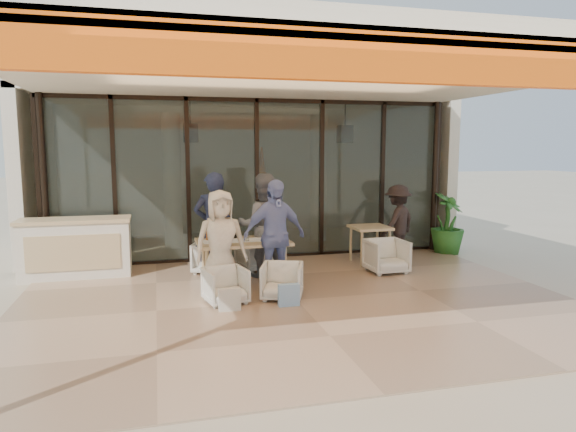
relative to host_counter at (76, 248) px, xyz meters
name	(u,v)px	position (x,y,z in m)	size (l,w,h in m)	color
ground	(297,302)	(3.33, -2.30, -0.53)	(70.00, 70.00, 0.00)	#C6B293
terrace_floor	(297,301)	(3.33, -2.30, -0.53)	(8.00, 6.00, 0.01)	tan
terrace_structure	(302,72)	(3.33, -2.56, 2.72)	(8.00, 6.00, 3.40)	silver
glass_storefront	(257,180)	(3.33, 0.70, 1.07)	(8.08, 0.10, 3.20)	#9EADA3
interior_block	(239,148)	(3.34, 3.02, 1.70)	(9.05, 3.62, 3.52)	silver
host_counter	(76,248)	(0.00, 0.00, 0.00)	(1.85, 0.65, 1.04)	silver
dining_table	(243,244)	(2.72, -1.18, 0.15)	(1.50, 0.90, 0.93)	#DCC286
chair_far_left	(212,256)	(2.30, -0.24, -0.21)	(0.62, 0.58, 0.64)	silver
chair_far_right	(257,252)	(3.14, -0.24, -0.19)	(0.67, 0.63, 0.69)	silver
chair_near_left	(226,284)	(2.30, -2.14, -0.24)	(0.57, 0.53, 0.59)	silver
chair_near_right	(282,280)	(3.14, -2.14, -0.23)	(0.59, 0.55, 0.61)	silver
diner_navy	(214,226)	(2.30, -0.74, 0.39)	(0.67, 0.44, 1.85)	#181D34
diner_grey	(263,226)	(3.14, -0.74, 0.37)	(0.88, 0.69, 1.81)	slate
diner_cream	(221,243)	(2.30, -1.64, 0.28)	(0.79, 0.51, 1.62)	beige
diner_periwinkle	(274,236)	(3.14, -1.64, 0.35)	(1.03, 0.43, 1.76)	#798AC9
tote_bag_cream	(230,300)	(2.30, -2.54, -0.36)	(0.30, 0.10, 0.34)	silver
tote_bag_blue	(289,296)	(3.14, -2.54, -0.36)	(0.30, 0.10, 0.34)	#99BFD8
side_table	(370,232)	(5.34, -0.30, 0.11)	(0.70, 0.70, 0.74)	#DCC286
side_chair	(386,255)	(5.34, -1.05, -0.19)	(0.66, 0.62, 0.68)	silver
standing_woman	(398,222)	(6.08, 0.02, 0.22)	(0.98, 0.56, 1.51)	black
potted_palm	(447,223)	(7.35, 0.24, 0.11)	(0.72, 0.72, 1.29)	#1E5919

